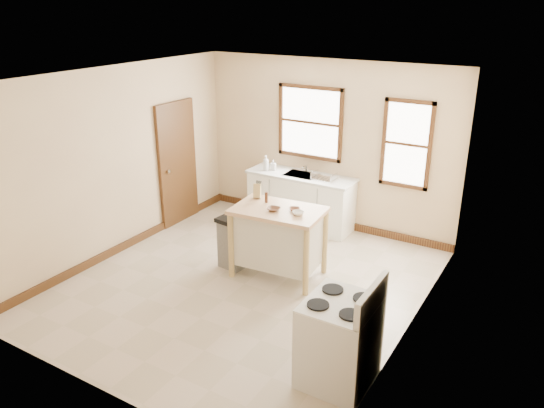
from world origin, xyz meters
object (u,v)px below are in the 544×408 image
(bowl_a, at_px, (274,209))
(bowl_b, at_px, (294,209))
(soap_bottle_b, at_px, (273,165))
(knife_block, at_px, (257,191))
(pepper_grinder, at_px, (266,197))
(trash_bin, at_px, (233,243))
(kitchen_island, at_px, (278,242))
(bowl_c, at_px, (298,213))
(gas_stove, at_px, (340,330))
(dish_rack, at_px, (324,176))
(soap_bottle_a, at_px, (266,163))

(bowl_a, height_order, bowl_b, bowl_a)
(soap_bottle_b, height_order, knife_block, knife_block)
(pepper_grinder, bearing_deg, trash_bin, -148.97)
(pepper_grinder, bearing_deg, kitchen_island, -24.97)
(bowl_a, xyz_separation_m, bowl_c, (0.35, 0.03, 0.00))
(bowl_a, bearing_deg, gas_stove, -42.32)
(pepper_grinder, height_order, trash_bin, pepper_grinder)
(knife_block, bearing_deg, pepper_grinder, -45.86)
(bowl_c, bearing_deg, knife_block, 161.71)
(dish_rack, bearing_deg, soap_bottle_b, 171.60)
(soap_bottle_a, bearing_deg, pepper_grinder, -65.26)
(pepper_grinder, bearing_deg, soap_bottle_a, 121.64)
(knife_block, distance_m, gas_stove, 2.84)
(trash_bin, bearing_deg, soap_bottle_b, 109.27)
(soap_bottle_a, bearing_deg, gas_stove, -55.60)
(dish_rack, bearing_deg, bowl_c, -83.81)
(knife_block, relative_size, gas_stove, 0.17)
(knife_block, height_order, bowl_a, knife_block)
(dish_rack, bearing_deg, soap_bottle_a, 175.56)
(soap_bottle_b, xyz_separation_m, knife_block, (0.62, -1.48, 0.10))
(trash_bin, bearing_deg, knife_block, 64.62)
(trash_bin, xyz_separation_m, gas_stove, (2.33, -1.48, 0.21))
(kitchen_island, xyz_separation_m, bowl_b, (0.22, 0.06, 0.52))
(knife_block, bearing_deg, kitchen_island, -46.96)
(kitchen_island, relative_size, pepper_grinder, 8.19)
(knife_block, xyz_separation_m, pepper_grinder, (0.21, -0.09, -0.03))
(soap_bottle_a, height_order, dish_rack, soap_bottle_a)
(dish_rack, height_order, pepper_grinder, pepper_grinder)
(soap_bottle_b, bearing_deg, gas_stove, -63.47)
(kitchen_island, height_order, bowl_c, bowl_c)
(soap_bottle_a, bearing_deg, knife_block, -69.93)
(bowl_b, height_order, trash_bin, bowl_b)
(soap_bottle_b, bearing_deg, dish_rack, -13.04)
(pepper_grinder, bearing_deg, bowl_a, -40.96)
(soap_bottle_b, bearing_deg, bowl_c, -64.01)
(bowl_b, bearing_deg, soap_bottle_a, 131.99)
(soap_bottle_a, bearing_deg, kitchen_island, -60.63)
(gas_stove, bearing_deg, pepper_grinder, 137.86)
(pepper_grinder, relative_size, bowl_b, 1.02)
(trash_bin, bearing_deg, bowl_a, 10.01)
(pepper_grinder, bearing_deg, dish_rack, 84.86)
(dish_rack, bearing_deg, bowl_b, -86.68)
(kitchen_island, xyz_separation_m, gas_stove, (1.65, -1.61, 0.09))
(kitchen_island, bearing_deg, bowl_a, -108.66)
(knife_block, xyz_separation_m, bowl_b, (0.69, -0.15, -0.08))
(pepper_grinder, relative_size, gas_stove, 0.13)
(bowl_c, xyz_separation_m, trash_bin, (-1.02, -0.07, -0.65))
(soap_bottle_a, relative_size, trash_bin, 0.34)
(trash_bin, relative_size, gas_stove, 0.65)
(bowl_b, xyz_separation_m, gas_stove, (1.43, -1.67, -0.43))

